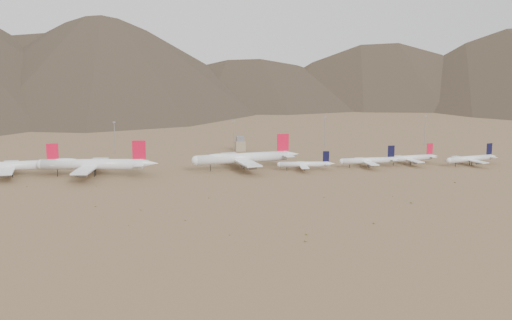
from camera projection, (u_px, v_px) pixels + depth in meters
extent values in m
plane|color=#8B6948|center=(223.00, 181.00, 404.06)|extent=(3000.00, 3000.00, 0.00)
cylinder|color=white|center=(10.00, 166.00, 416.02)|extent=(58.64, 11.44, 6.03)
cone|color=white|center=(62.00, 163.00, 424.74)|extent=(10.96, 6.38, 5.43)
cube|color=white|center=(8.00, 167.00, 415.86)|extent=(14.28, 54.11, 0.75)
cube|color=white|center=(55.00, 163.00, 423.46)|extent=(7.12, 20.72, 0.36)
cube|color=red|center=(52.00, 152.00, 421.85)|extent=(7.60, 1.25, 10.69)
cylinder|color=black|center=(12.00, 173.00, 418.61)|extent=(0.49, 0.49, 4.08)
cylinder|color=black|center=(12.00, 174.00, 415.75)|extent=(0.49, 0.49, 4.08)
cylinder|color=slate|center=(10.00, 167.00, 426.25)|extent=(6.06, 3.25, 2.71)
cylinder|color=slate|center=(7.00, 173.00, 405.96)|extent=(6.06, 3.25, 2.71)
cylinder|color=slate|center=(11.00, 165.00, 435.38)|extent=(6.06, 3.25, 2.71)
cylinder|color=slate|center=(5.00, 175.00, 396.83)|extent=(6.06, 3.25, 2.71)
cylinder|color=white|center=(93.00, 164.00, 417.25)|extent=(66.33, 18.14, 6.83)
sphere|color=white|center=(42.00, 164.00, 416.93)|extent=(6.70, 6.70, 6.70)
cone|color=white|center=(150.00, 163.00, 417.51)|extent=(12.79, 8.11, 6.15)
cube|color=white|center=(91.00, 166.00, 417.41)|extent=(20.88, 61.54, 0.85)
cube|color=white|center=(141.00, 163.00, 417.43)|extent=(9.84, 23.72, 0.41)
cube|color=red|center=(139.00, 150.00, 415.95)|extent=(8.58, 2.09, 12.13)
cylinder|color=black|center=(58.00, 173.00, 417.98)|extent=(0.44, 0.44, 4.63)
cylinder|color=black|center=(96.00, 172.00, 419.90)|extent=(0.55, 0.55, 4.63)
cylinder|color=black|center=(94.00, 173.00, 416.53)|extent=(0.55, 0.55, 4.63)
ellipsoid|color=white|center=(66.00, 161.00, 416.77)|extent=(21.73, 8.70, 4.10)
cylinder|color=slate|center=(95.00, 165.00, 429.64)|extent=(7.05, 4.17, 3.08)
cylinder|color=slate|center=(86.00, 172.00, 405.73)|extent=(7.05, 4.17, 3.08)
cylinder|color=slate|center=(99.00, 162.00, 440.40)|extent=(7.05, 4.17, 3.08)
cylinder|color=slate|center=(82.00, 175.00, 394.97)|extent=(7.05, 4.17, 3.08)
cylinder|color=white|center=(242.00, 158.00, 442.76)|extent=(65.77, 17.02, 6.77)
sphere|color=white|center=(196.00, 161.00, 431.95)|extent=(6.63, 6.63, 6.63)
cone|color=white|center=(291.00, 154.00, 454.79)|extent=(12.61, 7.88, 6.09)
cube|color=white|center=(241.00, 159.00, 442.50)|extent=(19.82, 60.96, 0.85)
cube|color=white|center=(285.00, 154.00, 453.03)|extent=(9.42, 23.47, 0.41)
cube|color=red|center=(283.00, 142.00, 451.15)|extent=(8.51, 1.95, 12.01)
cylinder|color=black|center=(210.00, 168.00, 436.14)|extent=(0.44, 0.44, 4.59)
cylinder|color=black|center=(243.00, 165.00, 445.71)|extent=(0.55, 0.55, 4.59)
cylinder|color=black|center=(245.00, 166.00, 442.57)|extent=(0.55, 0.55, 4.59)
ellipsoid|color=white|center=(219.00, 157.00, 436.83)|extent=(21.50, 8.32, 4.06)
cylinder|color=slate|center=(235.00, 159.00, 453.94)|extent=(6.95, 4.04, 3.05)
cylinder|color=slate|center=(246.00, 165.00, 431.62)|extent=(6.95, 4.04, 3.05)
cylinder|color=slate|center=(231.00, 157.00, 463.98)|extent=(6.95, 4.04, 3.05)
cylinder|color=slate|center=(251.00, 167.00, 421.57)|extent=(6.95, 4.04, 3.05)
cylinder|color=white|center=(304.00, 164.00, 439.03)|extent=(33.40, 7.83, 3.61)
sphere|color=white|center=(280.00, 164.00, 438.13)|extent=(3.53, 3.53, 3.53)
cone|color=white|center=(331.00, 164.00, 439.98)|extent=(6.34, 3.98, 3.25)
cube|color=white|center=(303.00, 165.00, 439.08)|extent=(8.92, 28.91, 0.45)
cube|color=white|center=(327.00, 163.00, 439.82)|extent=(4.35, 11.11, 0.22)
cube|color=black|center=(326.00, 156.00, 438.95)|extent=(4.32, 0.88, 7.12)
cylinder|color=black|center=(287.00, 169.00, 438.91)|extent=(0.38, 0.38, 2.47)
cylinder|color=black|center=(305.00, 168.00, 440.46)|extent=(0.47, 0.47, 2.47)
cylinder|color=black|center=(305.00, 169.00, 438.68)|extent=(0.47, 0.47, 2.47)
cylinder|color=slate|center=(301.00, 164.00, 447.08)|extent=(3.50, 2.03, 1.62)
cylinder|color=slate|center=(304.00, 168.00, 431.38)|extent=(3.50, 2.03, 1.62)
cylinder|color=white|center=(368.00, 161.00, 450.44)|extent=(37.95, 4.79, 4.11)
sphere|color=white|center=(342.00, 161.00, 446.71)|extent=(4.03, 4.03, 4.03)
cone|color=white|center=(396.00, 159.00, 454.56)|extent=(6.88, 3.82, 3.70)
cube|color=white|center=(367.00, 161.00, 450.39)|extent=(6.64, 32.57, 0.51)
cube|color=white|center=(392.00, 159.00, 453.95)|extent=(3.63, 12.40, 0.25)
cube|color=black|center=(391.00, 151.00, 452.85)|extent=(4.93, 0.46, 8.12)
cylinder|color=black|center=(350.00, 166.00, 448.40)|extent=(0.43, 0.43, 2.81)
cylinder|color=black|center=(368.00, 165.00, 452.16)|extent=(0.54, 0.54, 2.81)
cylinder|color=black|center=(369.00, 166.00, 450.17)|extent=(0.54, 0.54, 2.81)
cylinder|color=slate|center=(362.00, 161.00, 459.34)|extent=(3.82, 1.92, 1.85)
cylinder|color=slate|center=(371.00, 165.00, 441.78)|extent=(3.82, 1.92, 1.85)
cylinder|color=white|center=(409.00, 158.00, 460.95)|extent=(37.43, 10.23, 4.05)
sphere|color=white|center=(387.00, 160.00, 454.63)|extent=(3.97, 3.97, 3.97)
cone|color=white|center=(434.00, 156.00, 467.98)|extent=(7.23, 4.72, 3.64)
cube|color=white|center=(408.00, 159.00, 460.80)|extent=(11.23, 32.50, 0.51)
cube|color=white|center=(430.00, 156.00, 466.96)|extent=(5.34, 12.53, 0.24)
cube|color=red|center=(430.00, 149.00, 465.77)|extent=(4.84, 1.17, 7.99)
cylinder|color=black|center=(393.00, 164.00, 457.09)|extent=(0.43, 0.43, 2.77)
cylinder|color=black|center=(409.00, 163.00, 462.71)|extent=(0.53, 0.53, 2.77)
cylinder|color=black|center=(411.00, 163.00, 460.84)|extent=(0.53, 0.53, 2.77)
cylinder|color=slate|center=(401.00, 158.00, 469.25)|extent=(3.98, 2.42, 1.82)
cylinder|color=slate|center=(415.00, 162.00, 452.68)|extent=(3.98, 2.42, 1.82)
cylinder|color=white|center=(470.00, 159.00, 458.26)|extent=(37.69, 12.79, 4.10)
sphere|color=white|center=(449.00, 160.00, 450.70)|extent=(4.02, 4.02, 4.02)
cone|color=white|center=(493.00, 156.00, 466.68)|extent=(7.47, 5.17, 3.69)
cube|color=white|center=(469.00, 160.00, 458.06)|extent=(13.42, 32.89, 0.51)
cube|color=white|center=(490.00, 156.00, 465.45)|extent=(6.17, 12.76, 0.25)
cube|color=black|center=(489.00, 149.00, 464.20)|extent=(4.86, 1.50, 8.09)
cylinder|color=black|center=(455.00, 165.00, 453.54)|extent=(0.43, 0.43, 2.81)
cylinder|color=black|center=(470.00, 163.00, 460.06)|extent=(0.54, 0.54, 2.81)
cylinder|color=black|center=(472.00, 164.00, 458.21)|extent=(0.54, 0.54, 2.81)
cylinder|color=slate|center=(460.00, 159.00, 466.40)|extent=(4.10, 2.67, 1.85)
cylinder|color=slate|center=(478.00, 163.00, 450.06)|extent=(4.10, 2.67, 1.85)
cube|color=gray|center=(240.00, 146.00, 525.12)|extent=(8.00, 8.00, 8.00)
cube|color=slate|center=(240.00, 139.00, 524.12)|extent=(6.00, 6.00, 4.00)
cylinder|color=gray|center=(115.00, 138.00, 509.68)|extent=(0.50, 0.50, 25.00)
cube|color=gray|center=(114.00, 122.00, 507.54)|extent=(2.00, 0.60, 0.80)
cylinder|color=gray|center=(234.00, 137.00, 517.92)|extent=(0.50, 0.50, 25.00)
cube|color=gray|center=(234.00, 121.00, 515.79)|extent=(2.00, 0.60, 0.80)
cylinder|color=gray|center=(325.00, 132.00, 549.56)|extent=(0.50, 0.50, 25.00)
cube|color=gray|center=(325.00, 117.00, 547.43)|extent=(2.00, 0.60, 0.80)
cylinder|color=gray|center=(425.00, 131.00, 558.22)|extent=(0.50, 0.50, 25.00)
cube|color=gray|center=(426.00, 116.00, 556.08)|extent=(2.00, 0.60, 0.80)
ellipsoid|color=olive|center=(97.00, 186.00, 387.52)|extent=(0.77, 0.77, 0.64)
ellipsoid|color=olive|center=(393.00, 196.00, 359.95)|extent=(0.55, 0.55, 0.41)
ellipsoid|color=olive|center=(27.00, 186.00, 386.08)|extent=(0.94, 0.94, 0.50)
ellipsoid|color=olive|center=(128.00, 225.00, 299.95)|extent=(0.55, 0.55, 0.34)
ellipsoid|color=olive|center=(455.00, 182.00, 397.69)|extent=(0.93, 0.93, 0.83)
ellipsoid|color=olive|center=(209.00, 198.00, 355.87)|extent=(0.74, 0.74, 0.63)
ellipsoid|color=olive|center=(324.00, 197.00, 357.39)|extent=(0.87, 0.87, 0.52)
ellipsoid|color=olive|center=(305.00, 241.00, 274.42)|extent=(1.04, 1.04, 0.85)
ellipsoid|color=olive|center=(185.00, 220.00, 308.98)|extent=(0.85, 0.85, 0.46)
ellipsoid|color=olive|center=(95.00, 206.00, 336.42)|extent=(0.98, 0.98, 0.67)
ellipsoid|color=olive|center=(374.00, 223.00, 303.12)|extent=(1.02, 1.02, 0.85)
ellipsoid|color=olive|center=(499.00, 171.00, 436.38)|extent=(0.62, 0.62, 0.46)
ellipsoid|color=olive|center=(411.00, 202.00, 344.15)|extent=(1.08, 1.08, 0.90)
ellipsoid|color=olive|center=(306.00, 234.00, 284.72)|extent=(1.05, 1.05, 0.77)
ellipsoid|color=olive|center=(140.00, 210.00, 328.85)|extent=(0.96, 0.96, 0.51)
ellipsoid|color=olive|center=(230.00, 235.00, 284.09)|extent=(0.63, 0.63, 0.41)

